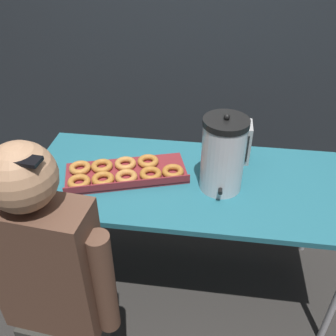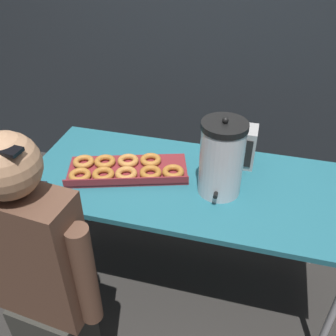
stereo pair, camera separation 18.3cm
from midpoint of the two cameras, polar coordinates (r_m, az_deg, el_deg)
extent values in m
plane|color=#2D2B28|center=(2.36, 4.53, -16.12)|extent=(12.00, 12.00, 0.00)
cube|color=#236675|center=(1.86, 5.53, -2.37)|extent=(1.59, 0.71, 0.03)
cylinder|color=#ADADB2|center=(2.11, -17.54, -11.88)|extent=(0.03, 0.03, 0.70)
cylinder|color=#ADADB2|center=(1.97, 26.36, -19.55)|extent=(0.03, 0.03, 0.70)
cylinder|color=#ADADB2|center=(2.51, -10.68, -1.98)|extent=(0.03, 0.03, 0.70)
cylinder|color=#ADADB2|center=(2.38, 24.55, -7.45)|extent=(0.03, 0.03, 0.70)
cube|color=maroon|center=(1.90, -3.46, -0.49)|extent=(0.65, 0.42, 0.02)
cube|color=maroon|center=(1.79, -3.49, -2.14)|extent=(0.57, 0.19, 0.04)
torus|color=#B3702E|center=(1.86, -10.57, -1.20)|extent=(0.15, 0.15, 0.03)
torus|color=#B06D2B|center=(1.85, -7.08, -1.06)|extent=(0.15, 0.15, 0.03)
torus|color=#C17E3C|center=(1.84, -3.58, -0.97)|extent=(0.15, 0.15, 0.03)
torus|color=#AD6B29|center=(1.84, 0.15, -0.81)|extent=(0.15, 0.15, 0.03)
torus|color=#AF6C2A|center=(1.85, 3.61, -0.68)|extent=(0.15, 0.15, 0.03)
torus|color=#B97735|center=(1.95, -10.16, 0.85)|extent=(0.14, 0.14, 0.03)
torus|color=#B2702E|center=(1.94, -6.95, 0.90)|extent=(0.13, 0.13, 0.03)
torus|color=#C17F3D|center=(1.93, -3.43, 1.03)|extent=(0.15, 0.15, 0.03)
torus|color=#B3712F|center=(1.93, 0.03, 1.15)|extent=(0.12, 0.12, 0.03)
cylinder|color=silver|center=(1.72, 11.16, 0.93)|extent=(0.20, 0.20, 0.34)
cylinder|color=black|center=(1.62, 11.89, 6.23)|extent=(0.21, 0.21, 0.03)
sphere|color=black|center=(1.61, 12.00, 7.03)|extent=(0.03, 0.03, 0.03)
cylinder|color=black|center=(1.70, 10.40, -4.01)|extent=(0.02, 0.05, 0.02)
cube|color=black|center=(1.86, -17.10, -3.26)|extent=(0.09, 0.14, 0.01)
cube|color=#2D333D|center=(1.86, -17.13, -3.13)|extent=(0.08, 0.12, 0.00)
cube|color=#9E9E9E|center=(1.97, 13.62, 3.22)|extent=(0.15, 0.13, 0.21)
cube|color=black|center=(1.91, 13.49, 2.16)|extent=(0.13, 0.01, 0.15)
cube|color=#33332D|center=(1.95, -13.78, -23.13)|extent=(0.33, 0.25, 0.43)
cube|color=brown|center=(1.54, -16.54, -12.81)|extent=(0.41, 0.21, 0.62)
sphere|color=tan|center=(1.27, -19.70, 0.16)|extent=(0.23, 0.23, 0.23)
cylinder|color=brown|center=(1.47, -8.90, -16.25)|extent=(0.09, 0.09, 0.49)
camera|label=1|loc=(0.09, -87.14, 2.04)|focal=40.00mm
camera|label=2|loc=(0.09, 92.86, -2.04)|focal=40.00mm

